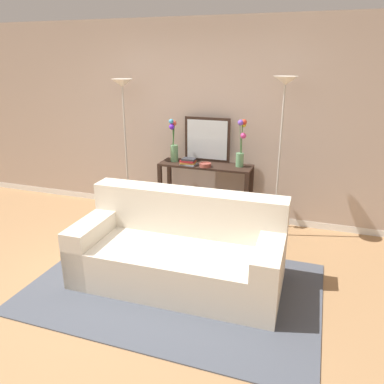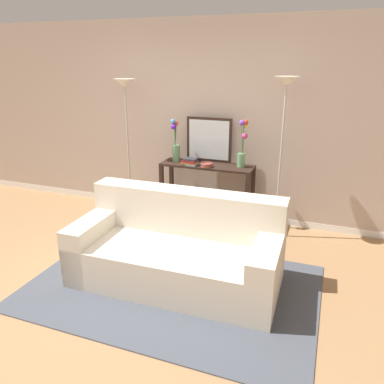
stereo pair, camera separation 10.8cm
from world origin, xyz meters
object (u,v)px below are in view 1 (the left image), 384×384
(vase_tall_flowers, at_px, (174,142))
(fruit_bowl, at_px, (205,165))
(book_row_under_console, at_px, (184,215))
(floor_lamp_left, at_px, (124,111))
(couch, at_px, (180,252))
(book_stack, at_px, (188,162))
(console_table, at_px, (205,183))
(vase_short_flowers, at_px, (241,146))
(wall_mirror, at_px, (207,140))
(floor_lamp_right, at_px, (283,114))

(vase_tall_flowers, xyz_separation_m, fruit_bowl, (0.49, -0.14, -0.23))
(fruit_bowl, xyz_separation_m, book_row_under_console, (-0.34, 0.12, -0.80))
(floor_lamp_left, distance_m, vase_tall_flowers, 0.78)
(couch, xyz_separation_m, book_stack, (-0.39, 1.37, 0.56))
(floor_lamp_left, bearing_deg, console_table, 5.02)
(vase_short_flowers, bearing_deg, book_row_under_console, -177.46)
(console_table, height_order, book_stack, book_stack)
(couch, height_order, book_row_under_console, couch)
(wall_mirror, relative_size, book_stack, 2.78)
(book_stack, bearing_deg, fruit_bowl, -4.13)
(floor_lamp_left, xyz_separation_m, book_row_under_console, (0.80, 0.10, -1.43))
(console_table, relative_size, fruit_bowl, 8.10)
(fruit_bowl, xyz_separation_m, book_stack, (-0.24, 0.02, 0.02))
(floor_lamp_right, height_order, fruit_bowl, floor_lamp_right)
(floor_lamp_left, height_order, book_stack, floor_lamp_left)
(vase_short_flowers, relative_size, book_stack, 2.71)
(fruit_bowl, bearing_deg, wall_mirror, 102.96)
(floor_lamp_right, bearing_deg, vase_tall_flowers, 175.46)
(wall_mirror, height_order, book_row_under_console, wall_mirror)
(floor_lamp_right, bearing_deg, console_table, 174.15)
(vase_short_flowers, xyz_separation_m, book_stack, (-0.66, -0.14, -0.23))
(floor_lamp_right, distance_m, book_stack, 1.33)
(floor_lamp_right, bearing_deg, book_stack, -179.68)
(wall_mirror, bearing_deg, book_stack, -123.28)
(floor_lamp_right, relative_size, book_row_under_console, 5.00)
(vase_tall_flowers, height_order, book_row_under_console, vase_tall_flowers)
(floor_lamp_right, xyz_separation_m, wall_mirror, (-0.98, 0.26, -0.41))
(vase_tall_flowers, distance_m, vase_short_flowers, 0.91)
(console_table, bearing_deg, floor_lamp_left, -174.98)
(fruit_bowl, bearing_deg, console_table, 105.64)
(book_row_under_console, bearing_deg, vase_short_flowers, 2.54)
(book_stack, height_order, book_row_under_console, book_stack)
(couch, relative_size, floor_lamp_right, 1.04)
(vase_short_flowers, bearing_deg, console_table, -175.73)
(console_table, relative_size, wall_mirror, 1.97)
(vase_tall_flowers, bearing_deg, wall_mirror, 18.98)
(couch, distance_m, floor_lamp_right, 1.99)
(wall_mirror, bearing_deg, fruit_bowl, -77.04)
(couch, distance_m, vase_tall_flowers, 1.79)
(book_stack, xyz_separation_m, book_row_under_console, (-0.11, 0.10, -0.81))
(floor_lamp_right, height_order, vase_short_flowers, floor_lamp_right)
(wall_mirror, bearing_deg, floor_lamp_right, -14.64)
(floor_lamp_right, height_order, wall_mirror, floor_lamp_right)
(vase_tall_flowers, bearing_deg, book_stack, -25.31)
(console_table, xyz_separation_m, vase_tall_flowers, (-0.45, 0.01, 0.52))
(vase_tall_flowers, relative_size, vase_short_flowers, 0.94)
(couch, height_order, wall_mirror, wall_mirror)
(floor_lamp_right, height_order, book_stack, floor_lamp_right)
(wall_mirror, xyz_separation_m, vase_short_flowers, (0.49, -0.13, -0.02))
(vase_tall_flowers, bearing_deg, console_table, -1.76)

